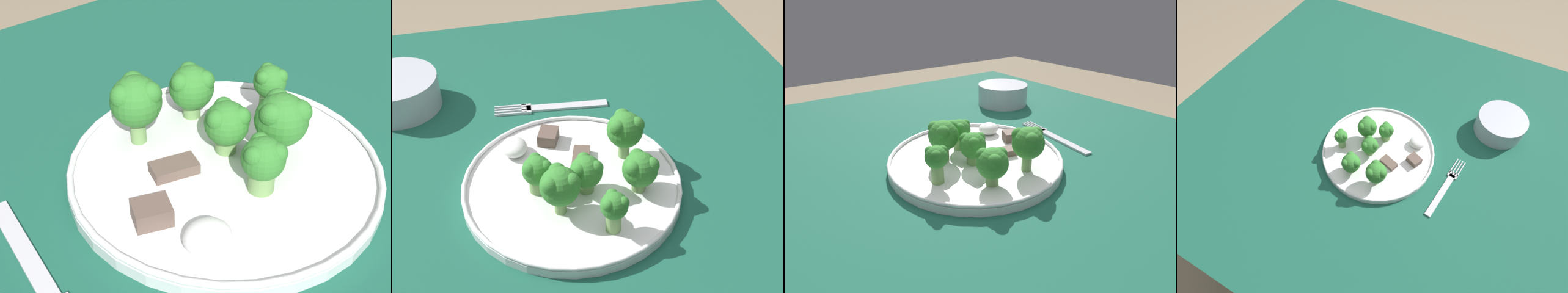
# 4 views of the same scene
# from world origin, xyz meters

# --- Properties ---
(table) EXTENTS (1.10, 1.00, 0.73)m
(table) POSITION_xyz_m (0.00, 0.00, 0.63)
(table) COLOR #195642
(table) RESTS_ON ground_plane
(dinner_plate) EXTENTS (0.29, 0.29, 0.02)m
(dinner_plate) POSITION_xyz_m (0.05, -0.06, 0.74)
(dinner_plate) COLOR white
(dinner_plate) RESTS_ON table
(fork) EXTENTS (0.04, 0.18, 0.00)m
(fork) POSITION_xyz_m (0.24, -0.08, 0.73)
(fork) COLOR silver
(fork) RESTS_ON table
(cream_bowl) EXTENTS (0.13, 0.13, 0.05)m
(cream_bowl) POSITION_xyz_m (0.30, 0.16, 0.76)
(cream_bowl) COLOR #B7BCC6
(cream_bowl) RESTS_ON table
(broccoli_floret_near_rim_left) EXTENTS (0.05, 0.05, 0.07)m
(broccoli_floret_near_rim_left) POSITION_xyz_m (0.08, -0.15, 0.79)
(broccoli_floret_near_rim_left) COLOR #709E56
(broccoli_floret_near_rim_left) RESTS_ON dinner_plate
(broccoli_floret_center_left) EXTENTS (0.04, 0.04, 0.05)m
(broccoli_floret_center_left) POSITION_xyz_m (0.03, -0.08, 0.78)
(broccoli_floret_center_left) COLOR #709E56
(broccoli_floret_center_left) RESTS_ON dinner_plate
(broccoli_floret_back_left) EXTENTS (0.03, 0.03, 0.06)m
(broccoli_floret_back_left) POSITION_xyz_m (-0.04, -0.10, 0.78)
(broccoli_floret_back_left) COLOR #709E56
(broccoli_floret_back_left) RESTS_ON dinner_plate
(broccoli_floret_front_left) EXTENTS (0.05, 0.05, 0.07)m
(broccoli_floret_front_left) POSITION_xyz_m (-0.00, -0.04, 0.79)
(broccoli_floret_front_left) COLOR #709E56
(broccoli_floret_front_left) RESTS_ON dinner_plate
(broccoli_floret_center_back) EXTENTS (0.05, 0.05, 0.06)m
(broccoli_floret_center_back) POSITION_xyz_m (0.01, -0.15, 0.78)
(broccoli_floret_center_back) COLOR #709E56
(broccoli_floret_center_back) RESTS_ON dinner_plate
(broccoli_floret_mid_cluster) EXTENTS (0.04, 0.04, 0.05)m
(broccoli_floret_mid_cluster) POSITION_xyz_m (0.04, -0.02, 0.78)
(broccoli_floret_mid_cluster) COLOR #709E56
(broccoli_floret_mid_cluster) RESTS_ON dinner_plate
(meat_slice_front_slice) EXTENTS (0.05, 0.03, 0.01)m
(meat_slice_front_slice) POSITION_xyz_m (0.09, -0.09, 0.75)
(meat_slice_front_slice) COLOR brown
(meat_slice_front_slice) RESTS_ON dinner_plate
(meat_slice_middle_slice) EXTENTS (0.04, 0.04, 0.02)m
(meat_slice_middle_slice) POSITION_xyz_m (0.14, -0.05, 0.75)
(meat_slice_middle_slice) COLOR brown
(meat_slice_middle_slice) RESTS_ON dinner_plate
(sauce_dollop) EXTENTS (0.04, 0.04, 0.02)m
(sauce_dollop) POSITION_xyz_m (0.13, 0.00, 0.76)
(sauce_dollop) COLOR white
(sauce_dollop) RESTS_ON dinner_plate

